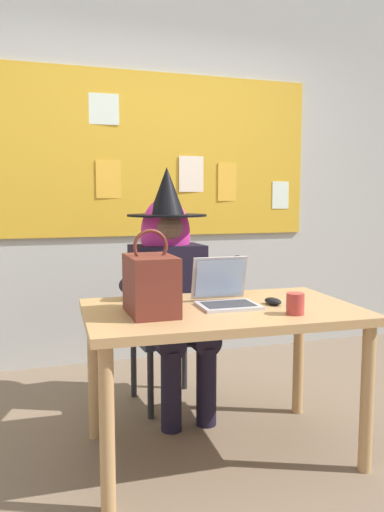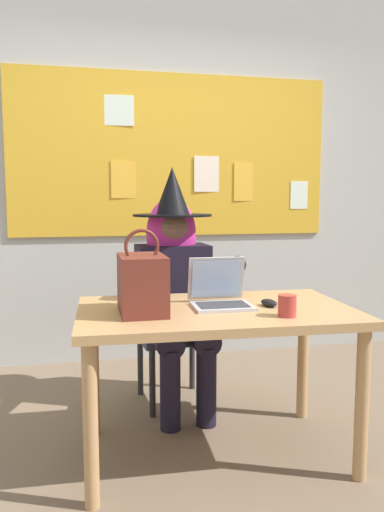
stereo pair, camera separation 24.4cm
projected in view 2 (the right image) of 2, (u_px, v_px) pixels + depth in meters
ground_plane at (240, 465)px, 2.33m from camera, size 24.00×24.00×0.00m
wall_back_bulletin at (172, 165)px, 3.83m from camera, size 6.64×1.78×2.94m
desk_main at (216, 327)px, 2.36m from camera, size 1.31×0.83×0.72m
chair_at_desk at (170, 319)px, 3.08m from camera, size 0.45×0.45×0.89m
person_costumed at (175, 276)px, 2.93m from camera, size 0.61×0.71×1.41m
laptop at (220, 295)px, 2.40m from camera, size 0.29×0.28×0.23m
computer_mouse at (269, 303)px, 2.38m from camera, size 0.08×0.11×0.03m
handbag at (142, 283)px, 2.23m from camera, size 0.20×0.30×0.38m
coffee_mug at (287, 306)px, 2.18m from camera, size 0.08×0.08×0.09m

